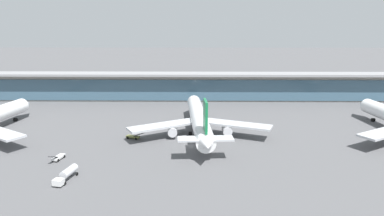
# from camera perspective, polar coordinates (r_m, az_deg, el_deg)

# --- Properties ---
(ground_plane) EXTENTS (1200.00, 1200.00, 0.00)m
(ground_plane) POSITION_cam_1_polar(r_m,az_deg,el_deg) (110.58, -0.12, -6.59)
(ground_plane) COLOR #515154
(airliner_centre_stand) EXTENTS (51.76, 67.47, 17.96)m
(airliner_centre_stand) POSITION_cam_1_polar(r_m,az_deg,el_deg) (121.27, 1.22, -1.96)
(airliner_centre_stand) COLOR white
(airliner_centre_stand) RESTS_ON ground
(service_truck_under_wing_white) EXTENTS (2.63, 6.93, 2.70)m
(service_truck_under_wing_white) POSITION_cam_1_polar(r_m,az_deg,el_deg) (106.76, -22.23, -7.94)
(service_truck_under_wing_white) COLOR silver
(service_truck_under_wing_white) RESTS_ON ground
(service_truck_mid_apron_olive) EXTENTS (6.86, 3.56, 2.70)m
(service_truck_mid_apron_olive) POSITION_cam_1_polar(r_m,az_deg,el_deg) (119.06, -10.13, -4.91)
(service_truck_mid_apron_olive) COLOR olive
(service_truck_mid_apron_olive) RESTS_ON ground
(service_truck_by_tail_white) EXTENTS (3.93, 8.87, 2.95)m
(service_truck_by_tail_white) POSITION_cam_1_polar(r_m,az_deg,el_deg) (92.21, -20.94, -10.63)
(service_truck_by_tail_white) COLOR silver
(service_truck_by_tail_white) RESTS_ON ground
(terminal_building) EXTENTS (285.86, 12.80, 15.20)m
(terminal_building) POSITION_cam_1_polar(r_m,az_deg,el_deg) (178.67, 0.20, 3.82)
(terminal_building) COLOR #9E998E
(terminal_building) RESTS_ON ground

